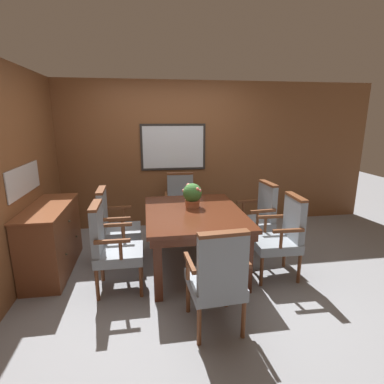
% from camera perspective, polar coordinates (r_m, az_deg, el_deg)
% --- Properties ---
extents(ground_plane, '(14.00, 14.00, 0.00)m').
position_cam_1_polar(ground_plane, '(3.85, -1.47, -14.90)').
color(ground_plane, gray).
extents(wall_back, '(7.20, 0.08, 2.45)m').
position_cam_1_polar(wall_back, '(5.15, -4.10, 6.94)').
color(wall_back, brown).
rests_on(wall_back, ground_plane).
extents(wall_left, '(0.08, 7.20, 2.45)m').
position_cam_1_polar(wall_left, '(3.69, -31.57, 1.96)').
color(wall_left, brown).
rests_on(wall_left, ground_plane).
extents(dining_table, '(1.17, 1.51, 0.75)m').
position_cam_1_polar(dining_table, '(3.70, 0.36, -5.02)').
color(dining_table, '#4C2314').
rests_on(dining_table, ground_plane).
extents(chair_head_near, '(0.53, 0.54, 0.99)m').
position_cam_1_polar(chair_head_near, '(2.69, 4.87, -15.81)').
color(chair_head_near, brown).
rests_on(chair_head_near, ground_plane).
extents(chair_right_far, '(0.55, 0.54, 0.99)m').
position_cam_1_polar(chair_right_far, '(4.30, 12.41, -4.36)').
color(chair_right_far, brown).
rests_on(chair_right_far, ground_plane).
extents(chair_left_far, '(0.52, 0.51, 0.99)m').
position_cam_1_polar(chair_left_far, '(4.02, -14.62, -5.84)').
color(chair_left_far, brown).
rests_on(chair_left_far, ground_plane).
extents(chair_left_near, '(0.51, 0.51, 0.99)m').
position_cam_1_polar(chair_left_near, '(3.39, -15.16, -9.72)').
color(chair_left_near, brown).
rests_on(chair_left_near, ground_plane).
extents(chair_right_near, '(0.52, 0.52, 0.99)m').
position_cam_1_polar(chair_right_near, '(3.71, 16.81, -7.72)').
color(chair_right_near, brown).
rests_on(chair_right_near, ground_plane).
extents(chair_head_far, '(0.52, 0.53, 0.99)m').
position_cam_1_polar(chair_head_far, '(4.82, -2.13, -2.03)').
color(chair_head_far, brown).
rests_on(chair_head_far, ground_plane).
extents(potted_plant, '(0.25, 0.24, 0.31)m').
position_cam_1_polar(potted_plant, '(3.79, 0.07, -0.51)').
color(potted_plant, '#B2603D').
rests_on(potted_plant, dining_table).
extents(sideboard_cabinet, '(0.47, 1.21, 0.84)m').
position_cam_1_polar(sideboard_cabinet, '(4.08, -25.20, -8.08)').
color(sideboard_cabinet, brown).
rests_on(sideboard_cabinet, ground_plane).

